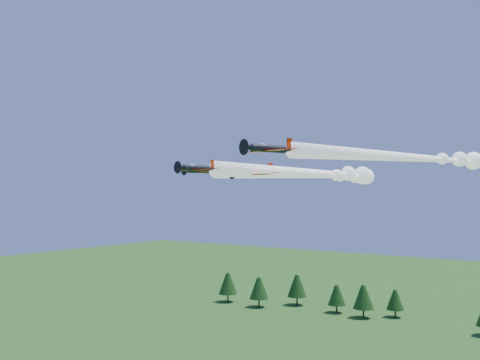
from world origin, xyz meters
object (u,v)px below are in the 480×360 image
Objects in this scene: plane_left at (314,175)px; plane_right at (409,157)px; plane_lead at (311,173)px; plane_slot at (252,173)px.

plane_right reaches higher than plane_left.
plane_lead reaches higher than plane_slot.
plane_right is (21.55, -3.96, 2.64)m from plane_left.
plane_left is at bearing 110.27° from plane_slot.
plane_lead is 0.92× the size of plane_left.
plane_left is (-5.58, 11.93, 0.12)m from plane_lead.
plane_left is 27.06m from plane_slot.
plane_right is 6.17× the size of plane_slot.
plane_right reaches higher than plane_lead.
plane_right is at bearing 3.42° from plane_left.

